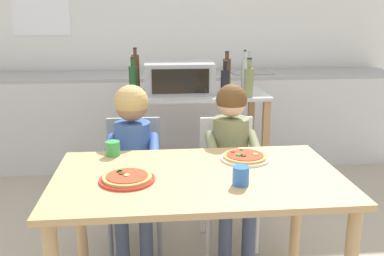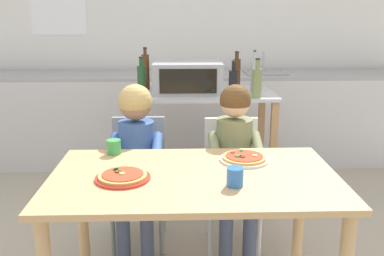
{
  "view_description": "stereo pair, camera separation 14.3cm",
  "coord_description": "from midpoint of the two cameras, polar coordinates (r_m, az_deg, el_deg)",
  "views": [
    {
      "loc": [
        -0.21,
        -1.9,
        1.48
      ],
      "look_at": [
        0.0,
        0.3,
        0.88
      ],
      "focal_mm": 40.0,
      "sensor_mm": 36.0,
      "label": 1
    },
    {
      "loc": [
        -0.07,
        -1.91,
        1.48
      ],
      "look_at": [
        0.0,
        0.3,
        0.88
      ],
      "focal_mm": 40.0,
      "sensor_mm": 36.0,
      "label": 2
    }
  ],
  "objects": [
    {
      "name": "child_in_blue_striped_shirt",
      "position": [
        2.62,
        -5.95,
        -2.45
      ],
      "size": [
        0.32,
        0.42,
        1.04
      ],
      "color": "#424C6B",
      "rests_on": "ground"
    },
    {
      "name": "dining_table",
      "position": [
        2.09,
        2.25,
        -8.83
      ],
      "size": [
        1.37,
        0.8,
        0.73
      ],
      "color": "tan",
      "rests_on": "ground"
    },
    {
      "name": "kitchen_island_cart",
      "position": [
        3.36,
        2.73,
        -0.16
      ],
      "size": [
        1.09,
        0.56,
        0.88
      ],
      "color": "#B7BABF",
      "rests_on": "ground"
    },
    {
      "name": "bottle_slim_sauce",
      "position": [
        3.37,
        9.48,
        6.97
      ],
      "size": [
        0.05,
        0.05,
        0.32
      ],
      "color": "#ADB7B2",
      "rests_on": "kitchen_island_cart"
    },
    {
      "name": "toaster_oven",
      "position": [
        3.28,
        0.72,
        6.77
      ],
      "size": [
        0.52,
        0.39,
        0.23
      ],
      "color": "#999BA0",
      "rests_on": "kitchen_island_cart"
    },
    {
      "name": "dining_chair_left",
      "position": [
        2.8,
        -5.67,
        -5.79
      ],
      "size": [
        0.36,
        0.36,
        0.81
      ],
      "color": "gray",
      "rests_on": "ground"
    },
    {
      "name": "bottle_dark_olive_oil",
      "position": [
        3.12,
        9.96,
        6.06
      ],
      "size": [
        0.07,
        0.07,
        0.28
      ],
      "color": "olive",
      "rests_on": "kitchen_island_cart"
    },
    {
      "name": "bottle_tall_green_wine",
      "position": [
        3.15,
        6.82,
        6.07
      ],
      "size": [
        0.07,
        0.07,
        0.26
      ],
      "color": "black",
      "rests_on": "kitchen_island_cart"
    },
    {
      "name": "pizza_plate_red_rimmed",
      "position": [
        2.01,
        -7.22,
        -6.48
      ],
      "size": [
        0.26,
        0.26,
        0.03
      ],
      "color": "red",
      "rests_on": "dining_table"
    },
    {
      "name": "kitchen_counter",
      "position": [
        4.29,
        0.11,
        1.34
      ],
      "size": [
        4.48,
        0.6,
        1.09
      ],
      "color": "silver",
      "rests_on": "ground"
    },
    {
      "name": "bottle_clear_vinegar",
      "position": [
        3.43,
        7.15,
        7.23
      ],
      "size": [
        0.06,
        0.06,
        0.3
      ],
      "color": "#4C2D14",
      "rests_on": "kitchen_island_cart"
    },
    {
      "name": "pizza_plate_white",
      "position": [
        2.26,
        8.78,
        -4.03
      ],
      "size": [
        0.26,
        0.26,
        0.03
      ],
      "color": "white",
      "rests_on": "dining_table"
    },
    {
      "name": "back_wall_tiled",
      "position": [
        4.58,
        -0.15,
        13.64
      ],
      "size": [
        4.98,
        0.14,
        2.7
      ],
      "color": "white",
      "rests_on": "ground"
    },
    {
      "name": "drinking_cup_green",
      "position": [
        2.36,
        -8.68,
        -2.52
      ],
      "size": [
        0.08,
        0.08,
        0.08
      ],
      "primitive_type": "cylinder",
      "color": "green",
      "rests_on": "dining_table"
    },
    {
      "name": "bottle_brown_beer",
      "position": [
        3.43,
        -5.02,
        7.55
      ],
      "size": [
        0.06,
        0.06,
        0.33
      ],
      "color": "#4C2D14",
      "rests_on": "kitchen_island_cart"
    },
    {
      "name": "ground_plane",
      "position": [
        3.3,
        0.83,
        -11.4
      ],
      "size": [
        10.45,
        10.45,
        0.0
      ],
      "primitive_type": "plane",
      "color": "#A89E8C"
    },
    {
      "name": "dining_chair_right",
      "position": [
        2.78,
        6.82,
        -5.95
      ],
      "size": [
        0.36,
        0.36,
        0.81
      ],
      "color": "silver",
      "rests_on": "ground"
    },
    {
      "name": "bottle_squat_spirits",
      "position": [
        3.18,
        -5.46,
        6.47
      ],
      "size": [
        0.06,
        0.06,
        0.28
      ],
      "color": "#1E4723",
      "rests_on": "kitchen_island_cart"
    },
    {
      "name": "child_in_olive_shirt",
      "position": [
        2.61,
        7.34,
        -2.96
      ],
      "size": [
        0.32,
        0.42,
        1.04
      ],
      "color": "#424C6B",
      "rests_on": "ground"
    },
    {
      "name": "drinking_cup_blue",
      "position": [
        1.93,
        7.88,
        -6.5
      ],
      "size": [
        0.08,
        0.08,
        0.09
      ],
      "primitive_type": "cylinder",
      "color": "blue",
      "rests_on": "dining_table"
    }
  ]
}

